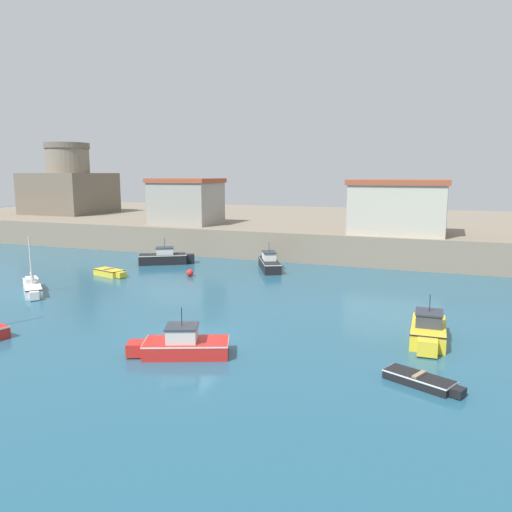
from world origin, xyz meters
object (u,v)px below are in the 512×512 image
object	(u,v)px
motorboat_black_2	(165,258)
motorboat_red_1	(182,345)
dinghy_black_4	(421,380)
harbor_shed_near_wharf	(186,201)
fortress	(69,188)
harbor_shed_far_end	(398,207)
sailboat_white_6	(32,287)
mooring_buoy	(190,273)
motorboat_yellow_5	(428,330)
motorboat_black_0	(269,263)
dinghy_yellow_3	(110,272)

from	to	relation	value
motorboat_black_2	motorboat_red_1	bearing A→B (deg)	-56.45
dinghy_black_4	harbor_shed_near_wharf	distance (m)	41.79
fortress	harbor_shed_far_end	bearing A→B (deg)	-10.67
sailboat_white_6	harbor_shed_near_wharf	bearing A→B (deg)	90.46
dinghy_black_4	sailboat_white_6	size ratio (longest dim) A/B	0.73
sailboat_white_6	harbor_shed_far_end	size ratio (longest dim) A/B	0.50
motorboat_black_2	harbor_shed_near_wharf	size ratio (longest dim) A/B	0.71
harbor_shed_far_end	sailboat_white_6	bearing A→B (deg)	-136.56
mooring_buoy	harbor_shed_near_wharf	distance (m)	17.28
motorboat_red_1	motorboat_yellow_5	distance (m)	12.75
motorboat_yellow_5	mooring_buoy	xyz separation A→B (m)	(-19.85, 10.35, -0.29)
motorboat_black_0	sailboat_white_6	distance (m)	19.98
motorboat_black_2	mooring_buoy	size ratio (longest dim) A/B	8.57
motorboat_yellow_5	harbor_shed_far_end	bearing A→B (deg)	99.79
motorboat_red_1	fortress	xyz separation A→B (m)	(-41.05, 38.89, 6.16)
harbor_shed_near_wharf	motorboat_red_1	bearing A→B (deg)	-61.25
motorboat_black_0	motorboat_red_1	world-z (taller)	motorboat_black_0
dinghy_yellow_3	motorboat_red_1	bearing A→B (deg)	-43.27
sailboat_white_6	fortress	xyz separation A→B (m)	(-24.19, 31.59, 6.26)
motorboat_black_2	mooring_buoy	xyz separation A→B (m)	(5.24, -4.46, -0.31)
dinghy_yellow_3	mooring_buoy	xyz separation A→B (m)	(6.53, 2.32, 0.00)
motorboat_red_1	mooring_buoy	world-z (taller)	motorboat_red_1
dinghy_black_4	harbor_shed_near_wharf	world-z (taller)	harbor_shed_near_wharf
sailboat_white_6	fortress	size ratio (longest dim) A/B	0.44
motorboat_black_0	fortress	xyz separation A→B (m)	(-37.47, 16.66, 6.08)
harbor_shed_far_end	fortress	bearing A→B (deg)	169.33
motorboat_red_1	harbor_shed_near_wharf	size ratio (longest dim) A/B	0.68
dinghy_black_4	mooring_buoy	world-z (taller)	mooring_buoy
motorboat_black_0	motorboat_black_2	world-z (taller)	motorboat_black_0
motorboat_yellow_5	fortress	world-z (taller)	fortress
dinghy_yellow_3	sailboat_white_6	world-z (taller)	sailboat_white_6
motorboat_black_0	motorboat_black_2	xyz separation A→B (m)	(-10.52, -0.97, 0.01)
motorboat_black_2	dinghy_yellow_3	bearing A→B (deg)	-100.81
motorboat_yellow_5	motorboat_black_0	bearing A→B (deg)	132.73
motorboat_black_2	motorboat_yellow_5	distance (m)	29.13
dinghy_black_4	sailboat_white_6	world-z (taller)	sailboat_white_6
motorboat_black_0	mooring_buoy	bearing A→B (deg)	-134.23
fortress	motorboat_yellow_5	bearing A→B (deg)	-31.93
motorboat_black_0	motorboat_black_2	distance (m)	10.57
motorboat_red_1	sailboat_white_6	distance (m)	18.37
fortress	mooring_buoy	bearing A→B (deg)	-34.46
motorboat_yellow_5	harbor_shed_near_wharf	size ratio (longest dim) A/B	0.67
motorboat_black_0	harbor_shed_near_wharf	distance (m)	16.86
motorboat_black_2	sailboat_white_6	distance (m)	14.23
motorboat_black_0	dinghy_yellow_3	bearing A→B (deg)	-146.77
motorboat_black_0	motorboat_yellow_5	world-z (taller)	motorboat_black_0
motorboat_black_0	dinghy_yellow_3	world-z (taller)	motorboat_black_0
motorboat_black_2	harbor_shed_far_end	xyz separation A→B (m)	(21.05, 8.58, 4.94)
motorboat_black_2	harbor_shed_near_wharf	world-z (taller)	harbor_shed_near_wharf
motorboat_yellow_5	sailboat_white_6	distance (m)	27.86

